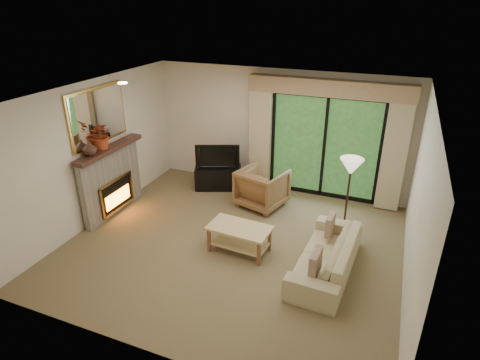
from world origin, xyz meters
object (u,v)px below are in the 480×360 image
at_px(sofa, 326,255).
at_px(coffee_table, 239,239).
at_px(armchair, 262,188).
at_px(media_console, 218,177).

bearing_deg(sofa, coffee_table, -86.51).
bearing_deg(sofa, armchair, -132.47).
xyz_separation_m(media_console, armchair, (1.17, -0.42, 0.15)).
distance_m(armchair, coffee_table, 1.68).
relative_size(media_console, sofa, 0.51).
xyz_separation_m(armchair, sofa, (1.62, -1.65, -0.11)).
bearing_deg(coffee_table, sofa, 4.17).
height_order(armchair, sofa, armchair).
bearing_deg(sofa, media_console, -123.51).
distance_m(sofa, coffee_table, 1.44).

